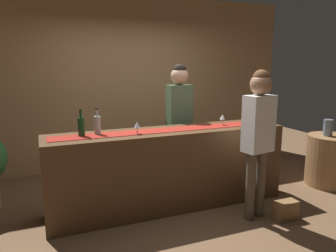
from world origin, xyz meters
TOP-DOWN VIEW (x-y plane):
  - ground_plane at (0.00, 0.00)m, footprint 10.00×10.00m
  - back_wall at (0.00, 1.90)m, footprint 6.00×0.12m
  - bar_counter at (0.00, 0.00)m, footprint 2.95×0.60m
  - counter_runner_cloth at (0.00, 0.00)m, footprint 2.80×0.28m
  - wine_bottle_green at (-1.03, 0.04)m, footprint 0.07×0.07m
  - wine_bottle_clear at (-0.85, 0.07)m, footprint 0.07×0.07m
  - wine_glass_near_customer at (-0.43, -0.08)m, footprint 0.07×0.07m
  - wine_glass_mid_counter at (1.15, -0.04)m, footprint 0.07×0.07m
  - wine_glass_far_end at (0.76, 0.02)m, footprint 0.07×0.07m
  - bartender at (0.39, 0.58)m, footprint 0.34×0.25m
  - customer_sipping at (0.80, -0.67)m, footprint 0.37×0.26m
  - round_side_table at (2.48, -0.22)m, footprint 0.68×0.68m
  - vase_on_side_table at (2.40, -0.19)m, footprint 0.13×0.13m
  - handbag at (1.10, -0.85)m, footprint 0.28×0.14m

SIDE VIEW (x-z plane):
  - ground_plane at x=0.00m, z-range 0.00..0.00m
  - handbag at x=1.10m, z-range 0.00..0.22m
  - round_side_table at x=2.48m, z-range 0.00..0.74m
  - bar_counter at x=0.00m, z-range 0.00..0.98m
  - vase_on_side_table at x=2.40m, z-range 0.74..0.98m
  - counter_runner_cloth at x=0.00m, z-range 0.98..0.98m
  - customer_sipping at x=0.80m, z-range 0.20..1.91m
  - wine_glass_near_customer at x=-0.43m, z-range 1.01..1.16m
  - wine_glass_mid_counter at x=1.15m, z-range 1.01..1.16m
  - wine_glass_far_end at x=0.76m, z-range 1.01..1.16m
  - wine_bottle_green at x=-1.03m, z-range 0.94..1.24m
  - wine_bottle_clear at x=-0.85m, z-range 0.94..1.24m
  - bartender at x=0.39m, z-range 0.22..1.99m
  - back_wall at x=0.00m, z-range 0.00..2.90m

